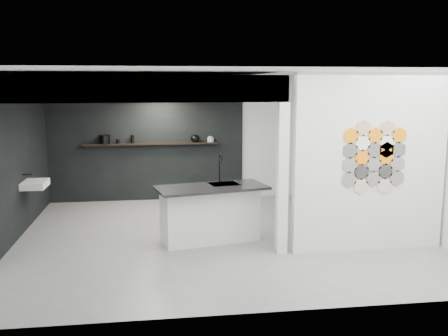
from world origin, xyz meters
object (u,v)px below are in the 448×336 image
(partition_panel, at_px, (370,163))
(glass_vase, at_px, (211,139))
(kitchen_island, at_px, (210,213))
(glass_bowl, at_px, (211,140))
(stockpot, at_px, (105,139))
(utensil_cup, at_px, (118,141))
(kettle, at_px, (195,138))
(bottle_dark, at_px, (132,139))
(wall_basin, at_px, (35,184))

(partition_panel, xyz_separation_m, glass_vase, (-2.08, 3.87, -0.02))
(kitchen_island, bearing_deg, glass_bowl, 71.27)
(stockpot, distance_m, glass_bowl, 2.34)
(stockpot, relative_size, glass_bowl, 1.58)
(glass_bowl, relative_size, utensil_cup, 1.68)
(utensil_cup, bearing_deg, glass_vase, 0.00)
(kettle, bearing_deg, glass_bowl, 1.15)
(partition_panel, distance_m, bottle_dark, 5.43)
(utensil_cup, bearing_deg, partition_panel, -43.04)
(glass_bowl, distance_m, utensil_cup, 2.06)
(partition_panel, relative_size, glass_vase, 21.83)
(stockpot, xyz_separation_m, bottle_dark, (0.60, 0.00, -0.00))
(glass_vase, height_order, utensil_cup, glass_vase)
(stockpot, relative_size, bottle_dark, 1.28)
(stockpot, bearing_deg, bottle_dark, 0.00)
(stockpot, bearing_deg, utensil_cup, 0.00)
(wall_basin, height_order, utensil_cup, utensil_cup)
(bottle_dark, relative_size, utensil_cup, 2.07)
(kitchen_island, xyz_separation_m, glass_bowl, (0.36, 3.12, 0.88))
(kitchen_island, height_order, utensil_cup, kitchen_island)
(utensil_cup, bearing_deg, wall_basin, -122.70)
(stockpot, bearing_deg, glass_vase, 0.00)
(partition_panel, distance_m, utensil_cup, 5.66)
(stockpot, xyz_separation_m, glass_vase, (2.34, 0.00, -0.03))
(glass_vase, bearing_deg, stockpot, 180.00)
(wall_basin, bearing_deg, kettle, 34.19)
(kitchen_island, height_order, stockpot, stockpot)
(wall_basin, xyz_separation_m, kettle, (3.04, 2.07, 0.56))
(partition_panel, distance_m, stockpot, 5.87)
(kettle, relative_size, utensil_cup, 2.32)
(wall_basin, relative_size, kitchen_island, 0.31)
(glass_bowl, height_order, bottle_dark, bottle_dark)
(wall_basin, relative_size, bottle_dark, 3.31)
(glass_vase, height_order, bottle_dark, bottle_dark)
(partition_panel, distance_m, glass_bowl, 4.39)
(wall_basin, xyz_separation_m, glass_vase, (3.39, 2.07, 0.53))
(glass_bowl, relative_size, glass_vase, 1.15)
(partition_panel, bearing_deg, kettle, 122.11)
(partition_panel, bearing_deg, utensil_cup, 136.96)
(wall_basin, relative_size, stockpot, 2.58)
(stockpot, distance_m, kettle, 1.99)
(bottle_dark, bearing_deg, utensil_cup, 180.00)
(partition_panel, height_order, glass_bowl, partition_panel)
(wall_basin, relative_size, glass_bowl, 4.08)
(kettle, relative_size, glass_bowl, 1.38)
(kitchen_island, bearing_deg, partition_panel, -29.23)
(stockpot, bearing_deg, kettle, 0.00)
(partition_panel, height_order, wall_basin, partition_panel)
(partition_panel, relative_size, utensil_cup, 31.92)
(kitchen_island, bearing_deg, glass_vase, 71.27)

